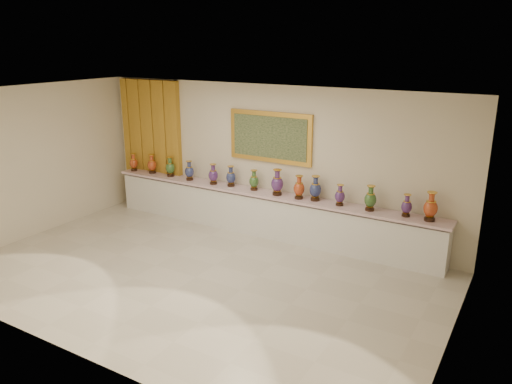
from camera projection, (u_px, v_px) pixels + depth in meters
ground at (196, 277)px, 8.37m from camera, size 8.00×8.00×0.00m
room at (169, 144)px, 11.15m from camera, size 8.00×8.00×8.00m
counter at (263, 214)px, 10.11m from camera, size 7.28×0.48×0.90m
vase_0 at (134, 163)px, 11.55m from camera, size 0.23×0.23×0.41m
vase_1 at (152, 165)px, 11.33m from camera, size 0.21×0.21×0.44m
vase_2 at (170, 168)px, 11.07m from camera, size 0.26×0.26×0.44m
vase_3 at (189, 171)px, 10.77m from camera, size 0.21×0.21×0.43m
vase_4 at (213, 175)px, 10.46m from camera, size 0.22×0.22×0.44m
vase_5 at (231, 177)px, 10.32m from camera, size 0.21×0.21×0.43m
vase_6 at (254, 181)px, 10.05m from camera, size 0.26×0.26×0.42m
vase_7 at (277, 184)px, 9.71m from camera, size 0.30×0.30×0.52m
vase_8 at (299, 188)px, 9.49m from camera, size 0.23×0.23×0.46m
vase_9 at (315, 189)px, 9.38m from camera, size 0.27×0.27×0.48m
vase_10 at (340, 196)px, 9.11m from camera, size 0.20×0.20×0.40m
vase_11 at (370, 199)px, 8.83m from camera, size 0.25×0.25×0.46m
vase_12 at (407, 206)px, 8.55m from camera, size 0.20×0.20×0.39m
vase_13 at (431, 208)px, 8.32m from camera, size 0.29×0.29×0.51m
label_card at (230, 188)px, 10.20m from camera, size 0.10×0.06×0.00m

